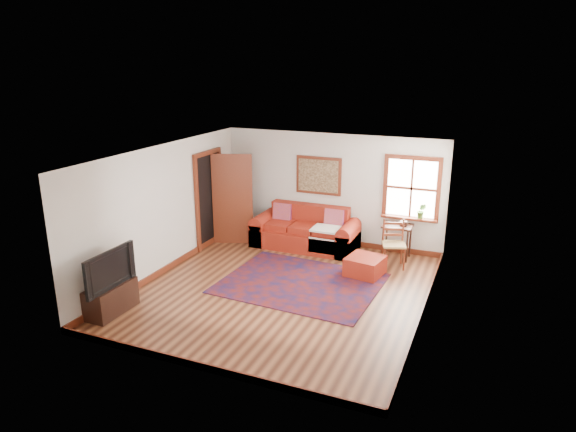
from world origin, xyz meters
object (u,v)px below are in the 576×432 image
at_px(red_ottoman, 365,266).
at_px(media_cabinet, 111,298).
at_px(side_table, 397,231).
at_px(ladder_back_chair, 394,242).
at_px(red_leather_sofa, 306,234).

height_order(red_ottoman, media_cabinet, media_cabinet).
relative_size(side_table, ladder_back_chair, 0.76).
xyz_separation_m(side_table, media_cabinet, (-3.85, -4.25, -0.36)).
xyz_separation_m(red_leather_sofa, media_cabinet, (-1.85, -4.17, -0.05)).
bearing_deg(media_cabinet, red_leather_sofa, 66.05).
distance_m(red_ottoman, media_cabinet, 4.67).
bearing_deg(side_table, ladder_back_chair, -87.27).
bearing_deg(red_ottoman, side_table, 81.48).
bearing_deg(ladder_back_chair, red_leather_sofa, 169.51).
xyz_separation_m(red_leather_sofa, side_table, (2.00, 0.09, 0.30)).
relative_size(red_leather_sofa, red_ottoman, 3.55).
height_order(red_leather_sofa, ladder_back_chair, ladder_back_chair).
distance_m(red_leather_sofa, ladder_back_chair, 2.07).
bearing_deg(media_cabinet, ladder_back_chair, 44.39).
xyz_separation_m(red_ottoman, side_table, (0.37, 1.15, 0.42)).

